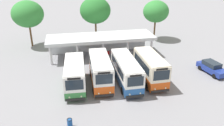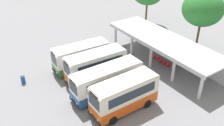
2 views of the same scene
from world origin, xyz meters
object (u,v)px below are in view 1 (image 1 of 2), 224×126
at_px(waiting_chair_end_by_column, 92,54).
at_px(waiting_chair_fifth_seat, 108,53).
at_px(city_bus_middle_cream, 126,70).
at_px(litter_bin_apron, 70,123).
at_px(waiting_chair_middle_seat, 100,54).
at_px(city_bus_second_in_row, 100,70).
at_px(waiting_chair_fourth_seat, 104,54).
at_px(city_bus_fourth_amber, 150,67).
at_px(city_bus_nearest_orange, 75,74).
at_px(waiting_chair_far_end_seat, 112,53).
at_px(waiting_chair_second_from_end, 96,54).
at_px(parked_car_flank, 212,68).

distance_m(waiting_chair_end_by_column, waiting_chair_fifth_seat, 2.64).
xyz_separation_m(city_bus_middle_cream, litter_bin_apron, (-7.21, -7.07, -1.38)).
relative_size(city_bus_middle_cream, litter_bin_apron, 9.02).
xyz_separation_m(waiting_chair_middle_seat, litter_bin_apron, (-5.36, -16.39, -0.07)).
height_order(city_bus_second_in_row, waiting_chair_fourth_seat, city_bus_second_in_row).
height_order(city_bus_middle_cream, waiting_chair_fifth_seat, city_bus_middle_cream).
height_order(city_bus_fourth_amber, waiting_chair_middle_seat, city_bus_fourth_amber).
relative_size(city_bus_nearest_orange, waiting_chair_far_end_seat, 8.51).
bearing_deg(waiting_chair_second_from_end, litter_bin_apron, -106.01).
bearing_deg(waiting_chair_middle_seat, waiting_chair_end_by_column, 179.36).
bearing_deg(city_bus_second_in_row, city_bus_middle_cream, -8.38).
distance_m(city_bus_nearest_orange, waiting_chair_far_end_seat, 11.15).
bearing_deg(city_bus_nearest_orange, waiting_chair_middle_seat, 63.94).
height_order(waiting_chair_middle_seat, waiting_chair_fourth_seat, same).
xyz_separation_m(parked_car_flank, waiting_chair_end_by_column, (-15.55, 8.92, -0.31)).
bearing_deg(litter_bin_apron, parked_car_flank, 20.92).
height_order(waiting_chair_fourth_seat, waiting_chair_fifth_seat, same).
relative_size(city_bus_nearest_orange, city_bus_fourth_amber, 1.04).
relative_size(city_bus_middle_cream, parked_car_flank, 1.75).
relative_size(city_bus_second_in_row, waiting_chair_second_from_end, 8.60).
distance_m(waiting_chair_second_from_end, waiting_chair_middle_seat, 0.66).
xyz_separation_m(city_bus_fourth_amber, waiting_chair_far_end_seat, (-3.01, 9.29, -1.41)).
bearing_deg(city_bus_fourth_amber, city_bus_second_in_row, 175.60).
relative_size(city_bus_nearest_orange, city_bus_middle_cream, 0.90).
distance_m(waiting_chair_end_by_column, waiting_chair_fourth_seat, 1.98).
distance_m(city_bus_nearest_orange, city_bus_middle_cream, 6.29).
relative_size(waiting_chair_end_by_column, waiting_chair_second_from_end, 1.00).
distance_m(parked_car_flank, waiting_chair_middle_seat, 16.79).
xyz_separation_m(city_bus_second_in_row, waiting_chair_fifth_seat, (2.62, 8.78, -1.41)).
bearing_deg(city_bus_fourth_amber, city_bus_nearest_orange, 178.42).
relative_size(waiting_chair_fourth_seat, waiting_chair_far_end_seat, 1.00).
distance_m(city_bus_fourth_amber, waiting_chair_middle_seat, 10.69).
height_order(city_bus_fourth_amber, waiting_chair_second_from_end, city_bus_fourth_amber).
distance_m(parked_car_flank, waiting_chair_fifth_seat, 15.64).
distance_m(waiting_chair_middle_seat, waiting_chair_far_end_seat, 1.98).
distance_m(waiting_chair_middle_seat, litter_bin_apron, 17.25).
height_order(parked_car_flank, waiting_chair_fifth_seat, parked_car_flank).
bearing_deg(city_bus_fourth_amber, parked_car_flank, 2.75).
xyz_separation_m(city_bus_middle_cream, waiting_chair_middle_seat, (-1.84, 9.33, -1.31)).
distance_m(city_bus_middle_cream, waiting_chair_fifth_seat, 9.35).
xyz_separation_m(waiting_chair_second_from_end, waiting_chair_fourth_seat, (1.32, -0.09, 0.00)).
distance_m(city_bus_nearest_orange, city_bus_fourth_amber, 9.44).
relative_size(waiting_chair_end_by_column, waiting_chair_fourth_seat, 1.00).
xyz_separation_m(waiting_chair_end_by_column, waiting_chair_far_end_seat, (3.29, -0.07, 0.00)).
bearing_deg(waiting_chair_fourth_seat, waiting_chair_middle_seat, 172.30).
height_order(waiting_chair_middle_seat, waiting_chair_far_end_seat, same).
bearing_deg(city_bus_middle_cream, city_bus_nearest_orange, 177.82).
bearing_deg(waiting_chair_far_end_seat, city_bus_middle_cream, -90.81).
xyz_separation_m(waiting_chair_second_from_end, waiting_chair_far_end_seat, (2.63, -0.06, 0.00)).
bearing_deg(waiting_chair_middle_seat, litter_bin_apron, -108.11).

